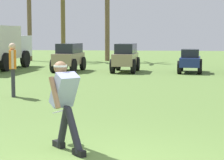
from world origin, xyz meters
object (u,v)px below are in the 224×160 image
(teammate_near_sideline, at_px, (13,65))
(parked_car_slot_a, at_px, (69,56))
(palm_tree_left_of_centre, at_px, (63,9))
(frisbee_thrower, at_px, (65,101))
(palm_tree_far_left, at_px, (29,1))
(palm_tree_right_of_centre, at_px, (107,9))
(parked_car_slot_c, at_px, (190,61))
(parked_car_slot_b, at_px, (126,57))
(frisbee_in_flight, at_px, (60,111))

(teammate_near_sideline, xyz_separation_m, parked_car_slot_a, (-0.20, 8.54, -0.22))
(parked_car_slot_a, height_order, palm_tree_left_of_centre, palm_tree_left_of_centre)
(teammate_near_sideline, distance_m, parked_car_slot_a, 8.55)
(frisbee_thrower, distance_m, palm_tree_far_left, 23.00)
(palm_tree_right_of_centre, bearing_deg, parked_car_slot_a, -96.07)
(frisbee_thrower, bearing_deg, parked_car_slot_c, 78.65)
(palm_tree_far_left, bearing_deg, parked_car_slot_a, -60.42)
(teammate_near_sideline, bearing_deg, frisbee_thrower, -63.25)
(parked_car_slot_c, height_order, palm_tree_right_of_centre, palm_tree_right_of_centre)
(parked_car_slot_c, distance_m, palm_tree_right_of_centre, 9.94)
(parked_car_slot_b, bearing_deg, parked_car_slot_c, -1.74)
(frisbee_in_flight, distance_m, parked_car_slot_b, 13.55)
(palm_tree_left_of_centre, bearing_deg, parked_car_slot_c, -46.80)
(frisbee_in_flight, distance_m, parked_car_slot_a, 13.82)
(parked_car_slot_a, distance_m, parked_car_slot_b, 2.75)
(frisbee_in_flight, bearing_deg, parked_car_slot_b, 90.10)
(parked_car_slot_c, distance_m, palm_tree_left_of_centre, 12.04)
(parked_car_slot_b, bearing_deg, teammate_near_sideline, -106.57)
(palm_tree_far_left, height_order, palm_tree_left_of_centre, palm_tree_far_left)
(palm_tree_left_of_centre, distance_m, palm_tree_right_of_centre, 3.10)
(frisbee_thrower, bearing_deg, palm_tree_left_of_centre, 103.02)
(parked_car_slot_a, distance_m, palm_tree_right_of_centre, 8.55)
(parked_car_slot_b, distance_m, palm_tree_far_left, 10.80)
(teammate_near_sideline, relative_size, palm_tree_left_of_centre, 0.28)
(frisbee_in_flight, xyz_separation_m, parked_car_slot_c, (3.01, 13.45, 0.04))
(palm_tree_far_left, bearing_deg, palm_tree_right_of_centre, 5.89)
(parked_car_slot_a, bearing_deg, parked_car_slot_b, 0.27)
(parked_car_slot_c, bearing_deg, parked_car_slot_a, 179.21)
(parked_car_slot_a, height_order, palm_tree_far_left, palm_tree_far_left)
(frisbee_thrower, distance_m, frisbee_in_flight, 0.62)
(frisbee_thrower, xyz_separation_m, teammate_near_sideline, (-2.78, 5.51, 0.15))
(frisbee_in_flight, height_order, parked_car_slot_a, parked_car_slot_a)
(teammate_near_sideline, xyz_separation_m, palm_tree_left_of_centre, (-2.43, 16.99, 2.48))
(parked_car_slot_b, bearing_deg, palm_tree_left_of_centre, 120.52)
(frisbee_in_flight, relative_size, palm_tree_far_left, 0.05)
(frisbee_thrower, height_order, parked_car_slot_b, frisbee_thrower)
(teammate_near_sideline, distance_m, palm_tree_far_left, 16.97)
(palm_tree_far_left, bearing_deg, parked_car_slot_c, -37.14)
(parked_car_slot_a, height_order, parked_car_slot_c, parked_car_slot_a)
(teammate_near_sideline, distance_m, parked_car_slot_c, 10.14)
(frisbee_in_flight, distance_m, palm_tree_left_of_centre, 22.73)
(frisbee_thrower, height_order, teammate_near_sideline, teammate_near_sideline)
(palm_tree_far_left, relative_size, palm_tree_left_of_centre, 1.19)
(frisbee_thrower, distance_m, parked_car_slot_c, 14.25)
(palm_tree_left_of_centre, bearing_deg, palm_tree_far_left, -156.33)
(parked_car_slot_c, relative_size, palm_tree_right_of_centre, 0.42)
(frisbee_in_flight, height_order, palm_tree_right_of_centre, palm_tree_right_of_centre)
(palm_tree_right_of_centre, bearing_deg, teammate_near_sideline, -92.26)
(parked_car_slot_a, bearing_deg, parked_car_slot_c, -0.79)
(palm_tree_left_of_centre, height_order, palm_tree_right_of_centre, palm_tree_left_of_centre)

